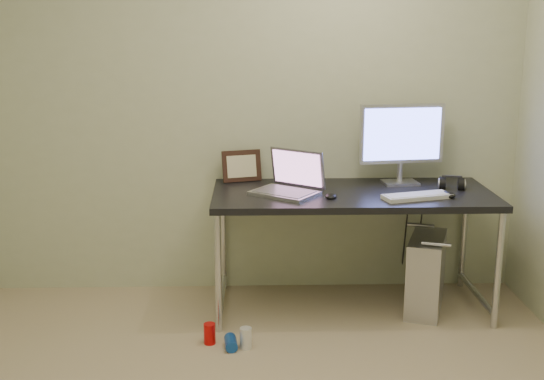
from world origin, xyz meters
The scene contains 16 objects.
wall_back centered at (0.00, 1.75, 1.25)m, with size 3.50×0.02×2.50m, color beige.
desk centered at (0.62, 1.38, 0.68)m, with size 1.69×0.74×0.75m.
tower_computer centered at (1.09, 1.32, 0.24)m, with size 0.34×0.50×0.50m.
cable_a centered at (1.04, 1.70, 0.40)m, with size 0.01×0.01×0.70m, color black.
cable_b centered at (1.13, 1.68, 0.38)m, with size 0.01×0.01×0.72m, color black.
can_red centered at (-0.23, 0.89, 0.06)m, with size 0.07×0.07×0.12m, color red.
can_white centered at (-0.03, 0.83, 0.06)m, with size 0.07×0.07×0.12m, color white.
can_blue centered at (-0.11, 0.83, 0.03)m, with size 0.07×0.07×0.12m, color #1447AA.
laptop centered at (0.24, 1.36, 0.81)m, with size 0.47×0.46×0.25m.
monitor centered at (0.95, 1.59, 1.05)m, with size 0.54×0.18×0.51m.
keyboard centered at (0.98, 1.21, 0.76)m, with size 0.41×0.13×0.02m, color silver.
mouse_right centered at (1.17, 1.25, 0.77)m, with size 0.08×0.12×0.04m, color black.
mouse_left centered at (0.48, 1.23, 0.77)m, with size 0.07×0.11×0.04m, color black.
headphones centered at (1.25, 1.44, 0.78)m, with size 0.17×0.10×0.10m.
picture_frame centered at (-0.05, 1.68, 0.85)m, with size 0.25×0.03×0.20m, color black.
webcam centered at (0.18, 1.63, 0.83)m, with size 0.04×0.03×0.11m.
Camera 1 is at (0.02, -2.62, 1.75)m, focal length 45.00 mm.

